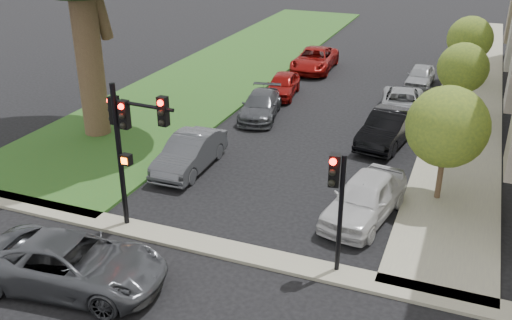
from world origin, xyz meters
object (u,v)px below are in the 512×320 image
at_px(traffic_signal_main, 128,132).
at_px(car_cross_near, 73,263).
at_px(car_parked_1, 388,128).
at_px(car_parked_5, 190,153).
at_px(small_tree_a, 447,127).
at_px(car_parked_8, 315,59).
at_px(car_parked_6, 260,105).
at_px(small_tree_c, 470,39).
at_px(car_parked_3, 420,76).
at_px(car_parked_7, 283,85).
at_px(car_parked_0, 365,198).
at_px(car_parked_2, 402,104).
at_px(traffic_signal_secondary, 337,192).
at_px(small_tree_b, 463,68).

height_order(traffic_signal_main, car_cross_near, traffic_signal_main).
bearing_deg(car_parked_1, car_parked_5, -132.15).
xyz_separation_m(small_tree_a, car_parked_8, (-9.64, 16.19, -2.26)).
xyz_separation_m(car_parked_5, car_parked_6, (0.44, 7.15, -0.10)).
bearing_deg(car_cross_near, small_tree_c, -26.79).
distance_m(car_parked_3, car_parked_7, 8.85).
relative_size(small_tree_c, car_parked_7, 1.04).
bearing_deg(car_parked_0, car_parked_3, 100.77).
distance_m(car_parked_2, car_parked_6, 7.53).
relative_size(small_tree_a, car_parked_2, 0.94).
bearing_deg(small_tree_a, car_parked_0, -134.37).
distance_m(small_tree_c, car_parked_8, 9.88).
height_order(traffic_signal_main, car_parked_5, traffic_signal_main).
xyz_separation_m(small_tree_a, car_parked_7, (-9.78, 10.02, -2.33)).
height_order(small_tree_a, car_parked_2, small_tree_a).
height_order(traffic_signal_main, car_parked_3, traffic_signal_main).
bearing_deg(car_parked_6, car_parked_1, -20.91).
height_order(car_parked_0, car_parked_1, car_parked_0).
distance_m(small_tree_c, traffic_signal_main, 24.88).
bearing_deg(car_parked_6, traffic_signal_main, -100.68).
distance_m(traffic_signal_secondary, car_cross_near, 8.03).
bearing_deg(car_parked_6, small_tree_b, 11.97).
distance_m(car_parked_5, car_parked_8, 17.22).
xyz_separation_m(traffic_signal_main, car_parked_7, (-0.19, 16.01, -2.91)).
relative_size(traffic_signal_secondary, car_parked_3, 1.05).
height_order(car_parked_5, car_parked_7, car_parked_5).
distance_m(small_tree_c, car_parked_1, 12.48).
bearing_deg(car_parked_3, small_tree_a, -79.09).
bearing_deg(car_parked_2, small_tree_b, 14.89).
relative_size(traffic_signal_main, car_parked_3, 1.38).
bearing_deg(traffic_signal_main, car_parked_8, 90.13).
bearing_deg(small_tree_c, car_parked_5, -119.37).
distance_m(traffic_signal_main, traffic_signal_secondary, 7.09).
bearing_deg(small_tree_b, car_parked_5, -131.92).
bearing_deg(car_parked_2, car_parked_1, -96.91).
height_order(car_parked_0, car_parked_7, car_parked_0).
bearing_deg(traffic_signal_main, small_tree_b, 59.42).
bearing_deg(small_tree_c, car_parked_7, -144.69).
xyz_separation_m(small_tree_a, car_parked_5, (-10.11, -1.01, -2.25)).
xyz_separation_m(small_tree_b, car_parked_7, (-9.78, -0.22, -1.93)).
bearing_deg(car_parked_7, car_parked_5, -98.98).
xyz_separation_m(traffic_signal_main, traffic_signal_secondary, (7.04, -0.04, -0.83)).
bearing_deg(traffic_signal_secondary, car_parked_2, 90.83).
distance_m(small_tree_b, car_parked_0, 12.98).
relative_size(traffic_signal_secondary, car_parked_7, 1.00).
relative_size(car_parked_1, car_parked_8, 0.90).
distance_m(car_cross_near, car_parked_7, 19.56).
height_order(small_tree_a, small_tree_c, small_tree_a).
relative_size(car_parked_1, car_parked_3, 1.28).
xyz_separation_m(small_tree_b, traffic_signal_main, (-9.59, -16.23, 0.98)).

